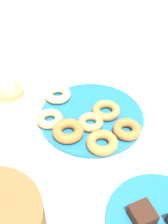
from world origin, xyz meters
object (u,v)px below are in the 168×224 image
(donut_0, at_px, (68,131))
(donut_3, at_px, (58,95))
(brownie_far, at_px, (142,215))
(candle_holder, at_px, (9,91))
(cake_plate, at_px, (161,222))
(tealight, at_px, (8,87))
(donut_1, at_px, (106,110))
(donut_4, at_px, (50,119))
(donut_2, at_px, (102,142))
(donut_5, at_px, (127,129))
(donut_6, at_px, (91,122))
(donut_plate, at_px, (91,116))

(donut_0, xyz_separation_m, donut_3, (0.15, -0.07, -0.00))
(donut_3, bearing_deg, donut_0, 155.15)
(brownie_far, bearing_deg, candle_holder, 1.31)
(cake_plate, relative_size, tealight, 5.47)
(candle_holder, bearing_deg, donut_0, -172.48)
(donut_1, distance_m, donut_4, 0.17)
(donut_0, distance_m, donut_2, 0.10)
(donut_3, xyz_separation_m, donut_5, (-0.25, -0.06, -0.00))
(donut_1, distance_m, candle_holder, 0.34)
(brownie_far, relative_size, tealight, 1.15)
(cake_plate, relative_size, candle_holder, 2.46)
(cake_plate, bearing_deg, donut_6, -11.96)
(donut_plate, height_order, donut_2, donut_2)
(donut_4, relative_size, brownie_far, 1.54)
(donut_plate, height_order, donut_3, donut_3)
(donut_0, xyz_separation_m, donut_5, (-0.10, -0.14, -0.00))
(donut_3, height_order, brownie_far, brownie_far)
(brownie_far, height_order, candle_holder, brownie_far)
(donut_0, height_order, donut_1, donut_0)
(donut_6, bearing_deg, donut_plate, -43.39)
(donut_4, distance_m, donut_5, 0.23)
(donut_3, distance_m, candle_holder, 0.17)
(donut_plate, relative_size, donut_0, 3.56)
(donut_2, bearing_deg, donut_0, 27.10)
(donut_0, bearing_deg, donut_2, -152.90)
(donut_6, height_order, cake_plate, donut_6)
(donut_plate, relative_size, donut_4, 4.09)
(donut_plate, bearing_deg, tealight, 28.01)
(donut_5, bearing_deg, donut_3, 14.15)
(brownie_far, bearing_deg, donut_2, -18.70)
(donut_5, height_order, tealight, donut_5)
(brownie_far, bearing_deg, cake_plate, -135.00)
(donut_2, height_order, donut_6, donut_2)
(donut_3, relative_size, donut_5, 1.05)
(donut_plate, relative_size, candle_holder, 3.24)
(donut_1, bearing_deg, donut_plate, 60.79)
(donut_plate, distance_m, donut_4, 0.13)
(donut_5, xyz_separation_m, brownie_far, (-0.20, 0.16, 0.00))
(donut_3, height_order, donut_6, donut_3)
(donut_5, bearing_deg, candle_holder, 24.14)
(donut_3, distance_m, donut_4, 0.11)
(donut_4, relative_size, donut_6, 1.05)
(donut_2, distance_m, brownie_far, 0.22)
(donut_4, relative_size, candle_holder, 0.79)
(donut_1, bearing_deg, candle_holder, 32.15)
(donut_2, xyz_separation_m, brownie_far, (-0.21, 0.07, 0.00))
(donut_6, bearing_deg, donut_1, -82.49)
(donut_4, bearing_deg, tealight, 6.99)
(cake_plate, relative_size, brownie_far, 4.77)
(donut_3, bearing_deg, cake_plate, 172.37)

